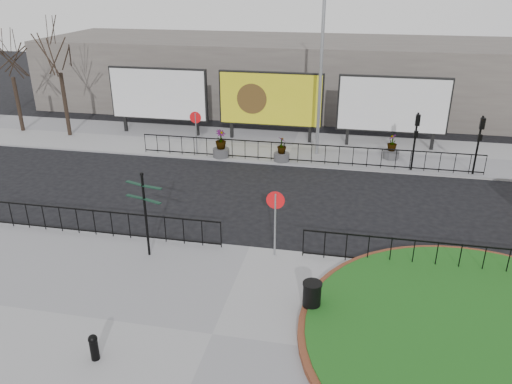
% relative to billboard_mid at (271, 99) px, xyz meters
% --- Properties ---
extents(ground, '(90.00, 90.00, 0.00)m').
position_rel_billboard_mid_xyz_m(ground, '(1.50, -12.97, -2.60)').
color(ground, black).
rests_on(ground, ground).
extents(pavement_near, '(30.00, 10.00, 0.12)m').
position_rel_billboard_mid_xyz_m(pavement_near, '(1.50, -17.97, -2.54)').
color(pavement_near, gray).
rests_on(pavement_near, ground).
extents(pavement_far, '(44.00, 6.00, 0.12)m').
position_rel_billboard_mid_xyz_m(pavement_far, '(1.50, -0.97, -2.54)').
color(pavement_far, gray).
rests_on(pavement_far, ground).
extents(brick_edge, '(10.40, 10.40, 0.18)m').
position_rel_billboard_mid_xyz_m(brick_edge, '(9.00, -16.97, -2.39)').
color(brick_edge, brown).
rests_on(brick_edge, pavement_near).
extents(grass_lawn, '(10.00, 10.00, 0.22)m').
position_rel_billboard_mid_xyz_m(grass_lawn, '(9.00, -16.97, -2.37)').
color(grass_lawn, '#174612').
rests_on(grass_lawn, pavement_near).
extents(railing_near_left, '(10.00, 0.10, 1.10)m').
position_rel_billboard_mid_xyz_m(railing_near_left, '(-4.50, -13.27, -1.93)').
color(railing_near_left, black).
rests_on(railing_near_left, pavement_near).
extents(railing_near_right, '(9.00, 0.10, 1.10)m').
position_rel_billboard_mid_xyz_m(railing_near_right, '(8.00, -13.27, -1.93)').
color(railing_near_right, black).
rests_on(railing_near_right, pavement_near).
extents(railing_far, '(18.00, 0.10, 1.10)m').
position_rel_billboard_mid_xyz_m(railing_far, '(2.50, -3.67, -1.93)').
color(railing_far, black).
rests_on(railing_far, pavement_far).
extents(speed_sign_far, '(0.64, 0.07, 2.47)m').
position_rel_billboard_mid_xyz_m(speed_sign_far, '(-3.50, -3.57, -0.68)').
color(speed_sign_far, gray).
rests_on(speed_sign_far, pavement_far).
extents(speed_sign_near, '(0.64, 0.07, 2.47)m').
position_rel_billboard_mid_xyz_m(speed_sign_near, '(2.50, -13.37, -0.68)').
color(speed_sign_near, gray).
rests_on(speed_sign_near, pavement_near).
extents(billboard_left, '(6.20, 0.31, 4.10)m').
position_rel_billboard_mid_xyz_m(billboard_left, '(-7.00, 0.00, 0.00)').
color(billboard_left, black).
rests_on(billboard_left, pavement_far).
extents(billboard_mid, '(6.20, 0.31, 4.10)m').
position_rel_billboard_mid_xyz_m(billboard_mid, '(0.00, 0.00, 0.00)').
color(billboard_mid, black).
rests_on(billboard_mid, pavement_far).
extents(billboard_right, '(6.20, 0.31, 4.10)m').
position_rel_billboard_mid_xyz_m(billboard_right, '(7.00, 0.00, 0.00)').
color(billboard_right, black).
rests_on(billboard_right, pavement_far).
extents(lamp_post, '(0.74, 0.18, 9.23)m').
position_rel_billboard_mid_xyz_m(lamp_post, '(3.01, -1.97, 2.23)').
color(lamp_post, gray).
rests_on(lamp_post, pavement_far).
extents(signal_pole_a, '(0.22, 0.26, 3.00)m').
position_rel_billboard_mid_xyz_m(signal_pole_a, '(8.00, -3.63, -0.50)').
color(signal_pole_a, black).
rests_on(signal_pole_a, pavement_far).
extents(signal_pole_b, '(0.22, 0.26, 3.00)m').
position_rel_billboard_mid_xyz_m(signal_pole_b, '(11.00, -3.63, -0.50)').
color(signal_pole_b, black).
rests_on(signal_pole_b, pavement_far).
extents(tree_left, '(2.00, 2.00, 7.00)m').
position_rel_billboard_mid_xyz_m(tree_left, '(-12.50, -1.47, 1.02)').
color(tree_left, '#2D2119').
rests_on(tree_left, pavement_far).
extents(tree_mid, '(2.00, 2.00, 6.20)m').
position_rel_billboard_mid_xyz_m(tree_mid, '(-16.00, -1.17, 0.62)').
color(tree_mid, '#2D2119').
rests_on(tree_mid, pavement_far).
extents(building_backdrop, '(40.00, 10.00, 5.00)m').
position_rel_billboard_mid_xyz_m(building_backdrop, '(1.50, 9.03, -0.10)').
color(building_backdrop, '#67605A').
rests_on(building_backdrop, ground).
extents(fingerpost_sign, '(1.47, 0.64, 3.17)m').
position_rel_billboard_mid_xyz_m(fingerpost_sign, '(-1.91, -14.24, -0.57)').
color(fingerpost_sign, black).
rests_on(fingerpost_sign, pavement_near).
extents(bollard, '(0.25, 0.25, 0.77)m').
position_rel_billboard_mid_xyz_m(bollard, '(-1.22, -19.51, -2.06)').
color(bollard, black).
rests_on(bollard, pavement_near).
extents(litter_bin, '(0.58, 0.58, 0.96)m').
position_rel_billboard_mid_xyz_m(litter_bin, '(4.10, -16.34, -1.99)').
color(litter_bin, black).
rests_on(litter_bin, pavement_near).
extents(planter_a, '(0.90, 0.90, 1.52)m').
position_rel_billboard_mid_xyz_m(planter_a, '(-2.12, -3.57, -1.88)').
color(planter_a, '#4C4C4F').
rests_on(planter_a, pavement_far).
extents(planter_b, '(0.84, 0.84, 1.34)m').
position_rel_billboard_mid_xyz_m(planter_b, '(1.25, -3.57, -1.97)').
color(planter_b, '#4C4C4F').
rests_on(planter_b, pavement_far).
extents(planter_c, '(0.86, 0.86, 1.37)m').
position_rel_billboard_mid_xyz_m(planter_c, '(7.05, -1.97, -1.96)').
color(planter_c, '#4C4C4F').
rests_on(planter_c, pavement_far).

